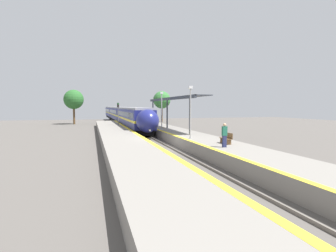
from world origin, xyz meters
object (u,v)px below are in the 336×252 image
object	(u,v)px
train	(119,114)
platform_bench	(227,138)
lamppost_mid	(162,108)
railway_signal	(118,114)
person_waiting	(224,135)
lamppost_near	(190,108)

from	to	relation	value
train	platform_bench	xyz separation A→B (m)	(3.90, -45.85, -0.71)
platform_bench	lamppost_mid	size ratio (longest dim) A/B	0.30
railway_signal	lamppost_mid	distance (m)	10.62
platform_bench	lamppost_mid	bearing A→B (deg)	96.11
train	railway_signal	xyz separation A→B (m)	(-2.35, -22.00, 0.59)
platform_bench	railway_signal	size ratio (longest dim) A/B	0.32
railway_signal	person_waiting	bearing A→B (deg)	-78.48
person_waiting	lamppost_near	xyz separation A→B (m)	(-0.49, 5.62, 1.89)
railway_signal	lamppost_mid	bearing A→B (deg)	-63.59
train	lamppost_mid	bearing A→B (deg)	-85.72
person_waiting	railway_signal	size ratio (longest dim) A/B	0.39
platform_bench	person_waiting	distance (m)	1.96
person_waiting	lamppost_near	world-z (taller)	lamppost_near
platform_bench	lamppost_mid	xyz separation A→B (m)	(-1.54, 14.38, 2.34)
railway_signal	lamppost_near	size ratio (longest dim) A/B	0.94
train	lamppost_mid	xyz separation A→B (m)	(2.36, -31.46, 1.63)
railway_signal	lamppost_near	distance (m)	20.40
person_waiting	lamppost_mid	xyz separation A→B (m)	(-0.49, 15.98, 1.89)
person_waiting	lamppost_mid	distance (m)	16.09
train	lamppost_near	size ratio (longest dim) A/B	14.53
railway_signal	lamppost_near	bearing A→B (deg)	-76.66
person_waiting	train	bearing A→B (deg)	93.43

